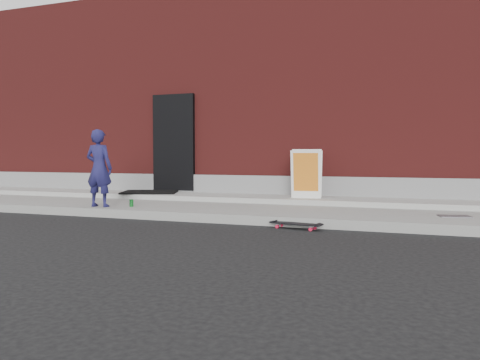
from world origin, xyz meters
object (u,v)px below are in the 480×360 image
at_px(pizza_sign, 307,174).
at_px(soda_can, 131,203).
at_px(skateboard, 296,224).
at_px(child, 99,168).

height_order(pizza_sign, soda_can, pizza_sign).
bearing_deg(soda_can, skateboard, -10.82).
relative_size(skateboard, soda_can, 5.93).
relative_size(child, pizza_sign, 1.47).
height_order(skateboard, pizza_sign, pizza_sign).
xyz_separation_m(pizza_sign, soda_can, (-2.90, -1.79, -0.52)).
height_order(child, skateboard, child).
relative_size(child, skateboard, 1.78).
bearing_deg(pizza_sign, child, -150.23).
bearing_deg(skateboard, child, 173.55).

